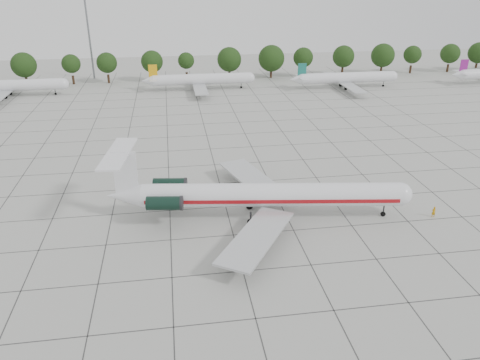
{
  "coord_description": "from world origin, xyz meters",
  "views": [
    {
      "loc": [
        -6.96,
        -59.53,
        31.32
      ],
      "look_at": [
        2.29,
        1.26,
        3.5
      ],
      "focal_mm": 35.0,
      "sensor_mm": 36.0,
      "label": 1
    }
  ],
  "objects_px": {
    "bg_airliner_b": "(9,86)",
    "floodlight_mast": "(89,31)",
    "ground_crew": "(434,212)",
    "bg_airliner_d": "(347,78)",
    "main_airliner": "(255,195)",
    "bg_airliner_c": "(201,79)"
  },
  "relations": [
    {
      "from": "bg_airliner_d",
      "to": "bg_airliner_b",
      "type": "bearing_deg",
      "value": 177.46
    },
    {
      "from": "main_airliner",
      "to": "bg_airliner_b",
      "type": "relative_size",
      "value": 1.46
    },
    {
      "from": "bg_airliner_b",
      "to": "bg_airliner_d",
      "type": "xyz_separation_m",
      "value": [
        92.38,
        -4.1,
        0.0
      ]
    },
    {
      "from": "bg_airliner_b",
      "to": "main_airliner",
      "type": "bearing_deg",
      "value": -55.17
    },
    {
      "from": "bg_airliner_c",
      "to": "floodlight_mast",
      "type": "relative_size",
      "value": 1.11
    },
    {
      "from": "bg_airliner_c",
      "to": "bg_airliner_d",
      "type": "height_order",
      "value": "same"
    },
    {
      "from": "main_airliner",
      "to": "floodlight_mast",
      "type": "bearing_deg",
      "value": 117.19
    },
    {
      "from": "main_airliner",
      "to": "bg_airliner_b",
      "type": "bearing_deg",
      "value": 132.7
    },
    {
      "from": "bg_airliner_b",
      "to": "floodlight_mast",
      "type": "relative_size",
      "value": 1.11
    },
    {
      "from": "bg_airliner_c",
      "to": "bg_airliner_d",
      "type": "relative_size",
      "value": 1.0
    },
    {
      "from": "ground_crew",
      "to": "bg_airliner_b",
      "type": "relative_size",
      "value": 0.06
    },
    {
      "from": "main_airliner",
      "to": "bg_airliner_d",
      "type": "height_order",
      "value": "main_airliner"
    },
    {
      "from": "bg_airliner_b",
      "to": "bg_airliner_c",
      "type": "relative_size",
      "value": 1.0
    },
    {
      "from": "main_airliner",
      "to": "bg_airliner_c",
      "type": "height_order",
      "value": "main_airliner"
    },
    {
      "from": "bg_airliner_c",
      "to": "bg_airliner_d",
      "type": "distance_m",
      "value": 41.43
    },
    {
      "from": "bg_airliner_c",
      "to": "main_airliner",
      "type": "bearing_deg",
      "value": -88.85
    },
    {
      "from": "bg_airliner_b",
      "to": "bg_airliner_c",
      "type": "xyz_separation_m",
      "value": [
        51.17,
        0.12,
        0.0
      ]
    },
    {
      "from": "floodlight_mast",
      "to": "bg_airliner_c",
      "type": "bearing_deg",
      "value": -31.74
    },
    {
      "from": "ground_crew",
      "to": "bg_airliner_d",
      "type": "distance_m",
      "value": 76.86
    },
    {
      "from": "ground_crew",
      "to": "floodlight_mast",
      "type": "distance_m",
      "value": 115.82
    },
    {
      "from": "main_airliner",
      "to": "floodlight_mast",
      "type": "xyz_separation_m",
      "value": [
        -33.55,
        95.67,
        10.85
      ]
    },
    {
      "from": "floodlight_mast",
      "to": "ground_crew",
      "type": "bearing_deg",
      "value": -59.72
    }
  ]
}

